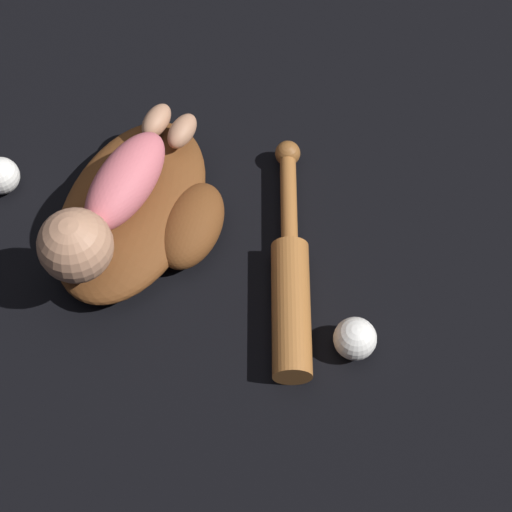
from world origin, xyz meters
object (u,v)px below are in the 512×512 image
at_px(baseball_glove, 142,211).
at_px(baby_figure, 106,206).
at_px(baseball, 355,339).
at_px(baseball_spare, 1,176).
at_px(baseball_bat, 290,280).

height_order(baseball_glove, baby_figure, baby_figure).
relative_size(baseball_glove, baseball, 5.90).
relative_size(baby_figure, baseball, 5.62).
bearing_deg(baseball_spare, baby_figure, 70.72).
distance_m(baseball_glove, baby_figure, 0.11).
distance_m(baseball_glove, baseball, 0.42).
relative_size(baseball_glove, baseball_spare, 6.16).
height_order(baseball_bat, baseball, baseball).
relative_size(baseball_bat, baseball, 6.48).
distance_m(baby_figure, baseball_spare, 0.26).
distance_m(baby_figure, baseball, 0.44).
xyz_separation_m(baseball_glove, baseball, (0.16, 0.39, -0.01)).
relative_size(baseball, baseball_spare, 1.04).
bearing_deg(baseball_glove, baseball_bat, 74.45).
bearing_deg(baseball_bat, baseball_spare, -100.74).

